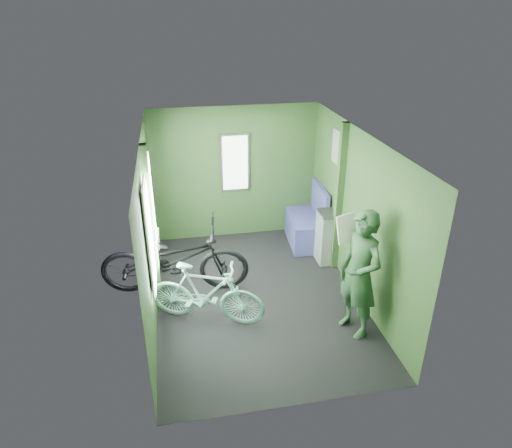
{
  "coord_description": "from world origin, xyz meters",
  "views": [
    {
      "loc": [
        -1.03,
        -5.3,
        3.77
      ],
      "look_at": [
        0.0,
        0.1,
        1.1
      ],
      "focal_mm": 32.0,
      "sensor_mm": 36.0,
      "label": 1
    }
  ],
  "objects_px": {
    "bicycle_black": "(177,292)",
    "waste_box": "(326,237)",
    "bicycle_mint": "(208,322)",
    "passenger": "(360,275)",
    "bench_seat": "(307,226)"
  },
  "relations": [
    {
      "from": "bicycle_mint",
      "to": "passenger",
      "type": "bearing_deg",
      "value": -82.82
    },
    {
      "from": "bench_seat",
      "to": "bicycle_black",
      "type": "bearing_deg",
      "value": -149.42
    },
    {
      "from": "bicycle_black",
      "to": "waste_box",
      "type": "xyz_separation_m",
      "value": [
        2.38,
        0.44,
        0.43
      ]
    },
    {
      "from": "passenger",
      "to": "bench_seat",
      "type": "distance_m",
      "value": 2.47
    },
    {
      "from": "bicycle_black",
      "to": "waste_box",
      "type": "relative_size",
      "value": 2.41
    },
    {
      "from": "bicycle_black",
      "to": "passenger",
      "type": "relative_size",
      "value": 1.26
    },
    {
      "from": "bicycle_mint",
      "to": "bicycle_black",
      "type": "bearing_deg",
      "value": 47.2
    },
    {
      "from": "bicycle_black",
      "to": "bench_seat",
      "type": "xyz_separation_m",
      "value": [
        2.27,
        1.12,
        0.31
      ]
    },
    {
      "from": "waste_box",
      "to": "passenger",
      "type": "bearing_deg",
      "value": -96.25
    },
    {
      "from": "bicycle_black",
      "to": "bench_seat",
      "type": "bearing_deg",
      "value": -56.76
    },
    {
      "from": "bicycle_mint",
      "to": "bench_seat",
      "type": "distance_m",
      "value": 2.71
    },
    {
      "from": "bicycle_black",
      "to": "bicycle_mint",
      "type": "relative_size",
      "value": 1.37
    },
    {
      "from": "waste_box",
      "to": "bench_seat",
      "type": "height_order",
      "value": "bench_seat"
    },
    {
      "from": "bicycle_mint",
      "to": "bench_seat",
      "type": "relative_size",
      "value": 1.48
    },
    {
      "from": "bicycle_black",
      "to": "waste_box",
      "type": "bearing_deg",
      "value": -72.45
    }
  ]
}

